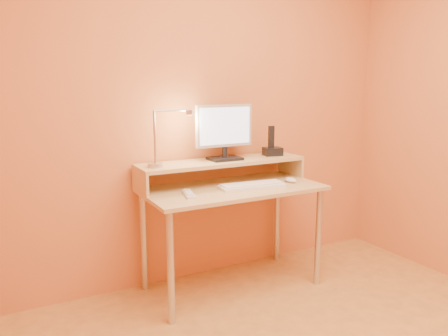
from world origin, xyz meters
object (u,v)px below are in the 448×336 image
keyboard (252,186)px  mouse (291,180)px  lamp_base (156,165)px  phone_dock (273,151)px  monitor_panel (224,126)px  remote_control (189,194)px

keyboard → mouse: bearing=8.3°
lamp_base → phone_dock: (0.92, 0.03, 0.02)m
lamp_base → keyboard: lamp_base is taller
monitor_panel → remote_control: 0.59m
monitor_panel → remote_control: (-0.38, -0.23, -0.39)m
keyboard → mouse: 0.33m
lamp_base → mouse: (0.92, -0.19, -0.16)m
lamp_base → keyboard: (0.60, -0.21, -0.16)m
monitor_panel → lamp_base: size_ratio=4.26×
phone_dock → mouse: phone_dock is taller
keyboard → remote_control: 0.45m
keyboard → remote_control: keyboard is taller
mouse → remote_control: size_ratio=0.53×
phone_dock → keyboard: bearing=-132.9°
monitor_panel → lamp_base: bearing=-176.8°
keyboard → mouse: size_ratio=4.35×
keyboard → monitor_panel: bearing=114.0°
phone_dock → remote_control: phone_dock is taller
monitor_panel → mouse: size_ratio=4.18×
lamp_base → remote_control: 0.29m
mouse → remote_control: mouse is taller
lamp_base → monitor_panel: bearing=4.4°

